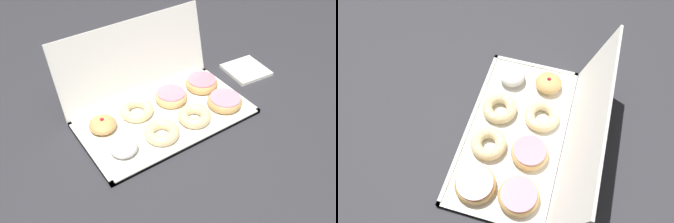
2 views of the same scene
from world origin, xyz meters
TOP-DOWN VIEW (x-y plane):
  - ground_plane at (0.00, 0.00)m, footprint 3.00×3.00m
  - donut_box at (0.00, 0.00)m, footprint 0.57×0.30m
  - box_lid_open at (0.00, 0.19)m, footprint 0.57×0.08m
  - powdered_filled_donut_0 at (-0.19, -0.06)m, footprint 0.09×0.09m
  - cruller_donut_1 at (-0.06, -0.07)m, footprint 0.11×0.11m
  - cruller_donut_2 at (0.07, -0.06)m, footprint 0.11×0.11m
  - pink_frosted_donut_3 at (0.20, -0.06)m, footprint 0.12×0.12m
  - jelly_filled_donut_4 at (-0.20, 0.06)m, footprint 0.09×0.09m
  - cruller_donut_5 at (-0.07, 0.07)m, footprint 0.11×0.11m
  - pink_frosted_donut_6 at (0.06, 0.06)m, footprint 0.11×0.11m
  - pink_frosted_donut_7 at (0.20, 0.06)m, footprint 0.12×0.12m

SIDE VIEW (x-z plane):
  - ground_plane at x=0.00m, z-range 0.00..0.00m
  - donut_box at x=0.00m, z-range 0.00..0.01m
  - cruller_donut_5 at x=-0.07m, z-range 0.01..0.05m
  - cruller_donut_1 at x=-0.06m, z-range 0.01..0.05m
  - pink_frosted_donut_3 at x=0.20m, z-range 0.01..0.05m
  - cruller_donut_2 at x=0.07m, z-range 0.01..0.05m
  - pink_frosted_donut_6 at x=0.06m, z-range 0.01..0.05m
  - pink_frosted_donut_7 at x=0.20m, z-range 0.01..0.05m
  - jelly_filled_donut_4 at x=-0.20m, z-range 0.01..0.06m
  - powdered_filled_donut_0 at x=-0.19m, z-range 0.01..0.06m
  - box_lid_open at x=0.00m, z-range 0.00..0.26m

